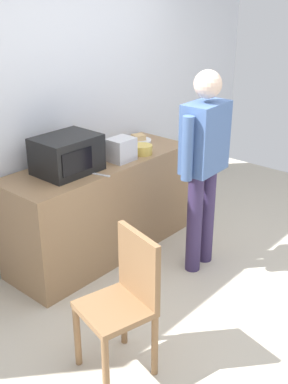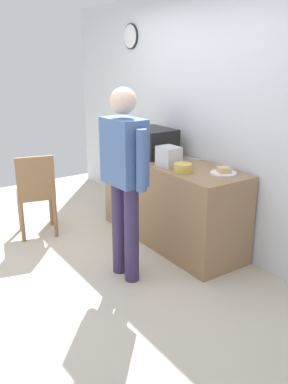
% 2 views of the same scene
% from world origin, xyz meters
% --- Properties ---
extents(ground_plane, '(6.00, 6.00, 0.00)m').
position_xyz_m(ground_plane, '(0.00, 0.00, 0.00)').
color(ground_plane, beige).
extents(back_wall, '(5.40, 0.13, 2.60)m').
position_xyz_m(back_wall, '(-0.00, 1.60, 1.30)').
color(back_wall, silver).
rests_on(back_wall, ground_plane).
extents(kitchen_counter, '(1.80, 0.62, 0.89)m').
position_xyz_m(kitchen_counter, '(-0.02, 1.22, 0.45)').
color(kitchen_counter, '#93704C').
rests_on(kitchen_counter, ground_plane).
extents(microwave, '(0.50, 0.39, 0.30)m').
position_xyz_m(microwave, '(-0.37, 1.22, 1.04)').
color(microwave, black).
rests_on(microwave, kitchen_counter).
extents(sandwich_plate, '(0.25, 0.25, 0.07)m').
position_xyz_m(sandwich_plate, '(0.63, 1.34, 0.91)').
color(sandwich_plate, white).
rests_on(sandwich_plate, kitchen_counter).
extents(salad_bowl, '(0.17, 0.17, 0.08)m').
position_xyz_m(salad_bowl, '(0.36, 1.06, 0.93)').
color(salad_bowl, gold).
rests_on(salad_bowl, kitchen_counter).
extents(toaster, '(0.22, 0.18, 0.20)m').
position_xyz_m(toaster, '(0.11, 1.08, 0.99)').
color(toaster, silver).
rests_on(toaster, kitchen_counter).
extents(fork_utensil, '(0.15, 0.11, 0.01)m').
position_xyz_m(fork_utensil, '(0.05, 1.50, 0.90)').
color(fork_utensil, silver).
rests_on(fork_utensil, kitchen_counter).
extents(spoon_utensil, '(0.07, 0.17, 0.01)m').
position_xyz_m(spoon_utensil, '(-0.25, 0.97, 0.90)').
color(spoon_utensil, silver).
rests_on(spoon_utensil, kitchen_counter).
extents(person_standing, '(0.59, 0.26, 1.71)m').
position_xyz_m(person_standing, '(0.37, 0.40, 1.00)').
color(person_standing, '#372A53').
rests_on(person_standing, ground_plane).
extents(wooden_chair, '(0.48, 0.48, 0.94)m').
position_xyz_m(wooden_chair, '(-0.94, 0.06, 0.52)').
color(wooden_chair, olive).
rests_on(wooden_chair, ground_plane).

